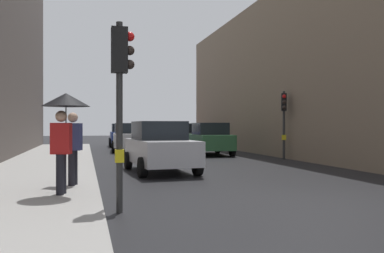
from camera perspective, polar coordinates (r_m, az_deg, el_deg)
ground_plane at (r=9.27m, az=17.85°, el=-9.90°), size 120.00×120.00×0.00m
sidewalk_kerb at (r=13.87m, az=-20.45°, el=-6.22°), size 3.50×40.00×0.16m
building_facade_right at (r=25.17m, az=23.67°, el=6.37°), size 12.00×30.82×8.71m
traffic_light_mid_street at (r=20.13m, az=12.54°, el=1.91°), size 0.34×0.45×3.24m
traffic_light_near_left at (r=7.83m, az=-9.78°, el=6.17°), size 0.43×0.24×3.53m
car_silver_hatchback at (r=14.45m, az=-4.43°, el=-2.78°), size 2.23×4.30×1.76m
car_dark_suv at (r=29.62m, az=-0.41°, el=-1.29°), size 2.19×4.29×1.76m
car_red_sedan at (r=37.59m, az=-3.95°, el=-0.99°), size 2.23×4.31×1.76m
car_blue_van at (r=32.26m, az=-9.55°, el=-1.17°), size 2.13×4.26×1.76m
car_white_compact at (r=26.09m, az=-8.79°, el=-1.48°), size 2.20×4.29×1.76m
car_green_estate at (r=22.81m, az=2.38°, el=-1.71°), size 2.11×4.25×1.76m
pedestrian_with_umbrella at (r=9.16m, az=-17.14°, el=1.55°), size 1.00×1.00×2.14m
pedestrian_with_grey_backpack at (r=10.52m, az=-16.31°, el=-2.33°), size 0.65×0.44×1.77m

